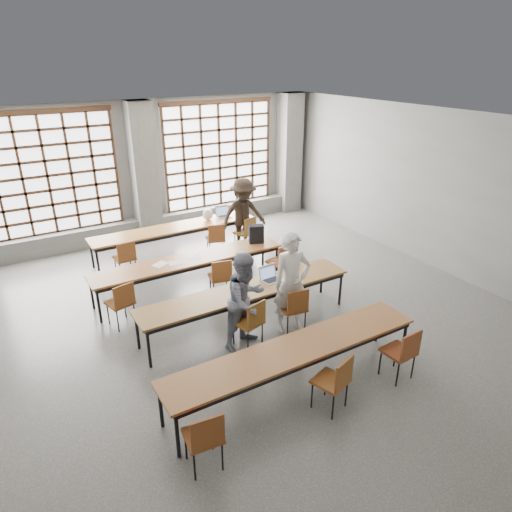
{
  "coord_description": "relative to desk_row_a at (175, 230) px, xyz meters",
  "views": [
    {
      "loc": [
        -3.43,
        -6.12,
        4.53
      ],
      "look_at": [
        0.46,
        0.4,
        1.14
      ],
      "focal_mm": 32.0,
      "sensor_mm": 36.0,
      "label": 1
    }
  ],
  "objects": [
    {
      "name": "desk_row_c",
      "position": [
        -0.08,
        -3.61,
        0.0
      ],
      "size": [
        4.0,
        0.7,
        0.73
      ],
      "color": "brown",
      "rests_on": "floor"
    },
    {
      "name": "window_right",
      "position": [
        2.11,
        1.77,
        1.24
      ],
      "size": [
        3.32,
        0.12,
        3.0
      ],
      "color": "white",
      "rests_on": "wall_back"
    },
    {
      "name": "paper_sheet_b",
      "position": [
        -0.72,
        -1.93,
        0.07
      ],
      "size": [
        0.33,
        0.26,
        0.0
      ],
      "primitive_type": "cube",
      "rotation": [
        0.0,
        0.0,
        -0.2
      ],
      "color": "silver",
      "rests_on": "desk_row_b"
    },
    {
      "name": "desk_row_d",
      "position": [
        -0.35,
        -5.47,
        0.0
      ],
      "size": [
        4.0,
        0.7,
        0.73
      ],
      "color": "brown",
      "rests_on": "floor"
    },
    {
      "name": "red_pouch",
      "position": [
        -2.05,
        -6.02,
        -0.16
      ],
      "size": [
        0.21,
        0.13,
        0.06
      ],
      "primitive_type": "cube",
      "rotation": [
        0.0,
        0.0,
        0.29
      ],
      "color": "#B01C15",
      "rests_on": "chair_near_left"
    },
    {
      "name": "column_right",
      "position": [
        4.36,
        1.56,
        1.09
      ],
      "size": [
        0.6,
        0.55,
        3.5
      ],
      "primitive_type": "cube",
      "color": "#52524F",
      "rests_on": "floor"
    },
    {
      "name": "wall_right",
      "position": [
        4.86,
        -3.66,
        1.09
      ],
      "size": [
        0.0,
        11.0,
        11.0
      ],
      "primitive_type": "plane",
      "rotation": [
        1.57,
        0.0,
        -1.57
      ],
      "color": "slate",
      "rests_on": "floor"
    },
    {
      "name": "green_box",
      "position": [
        -0.13,
        -3.53,
        0.11
      ],
      "size": [
        0.26,
        0.13,
        0.09
      ],
      "primitive_type": "cube",
      "rotation": [
        0.0,
        0.0,
        0.16
      ],
      "color": "#2B8630",
      "rests_on": "desk_row_c"
    },
    {
      "name": "phone",
      "position": [
        0.1,
        -3.71,
        0.07
      ],
      "size": [
        0.13,
        0.06,
        0.01
      ],
      "primitive_type": "cube",
      "rotation": [
        0.0,
        0.0,
        0.0
      ],
      "color": "black",
      "rests_on": "desk_row_c"
    },
    {
      "name": "backpack",
      "position": [
        1.18,
        -1.83,
        0.27
      ],
      "size": [
        0.37,
        0.31,
        0.4
      ],
      "primitive_type": "cube",
      "rotation": [
        0.0,
        0.0,
        -0.4
      ],
      "color": "black",
      "rests_on": "desk_row_b"
    },
    {
      "name": "column_mid",
      "position": [
        -0.14,
        1.56,
        1.09
      ],
      "size": [
        0.6,
        0.55,
        3.5
      ],
      "primitive_type": "cube",
      "color": "#52524F",
      "rests_on": "floor"
    },
    {
      "name": "chair_near_left",
      "position": [
        -2.06,
        -6.1,
        -0.13
      ],
      "size": [
        0.46,
        0.47,
        0.88
      ],
      "color": "brown",
      "rests_on": "floor"
    },
    {
      "name": "desk_row_b",
      "position": [
        -0.42,
        -1.88,
        0.0
      ],
      "size": [
        4.0,
        0.7,
        0.73
      ],
      "color": "brown",
      "rests_on": "floor"
    },
    {
      "name": "chair_front_left",
      "position": [
        -0.36,
        -4.24,
        -0.13
      ],
      "size": [
        0.51,
        0.52,
        0.88
      ],
      "color": "brown",
      "rests_on": "floor"
    },
    {
      "name": "chair_mid_right",
      "position": [
        1.39,
        -2.51,
        -0.13
      ],
      "size": [
        0.49,
        0.49,
        0.88
      ],
      "color": "brown",
      "rests_on": "floor"
    },
    {
      "name": "chair_near_right",
      "position": [
        1.15,
        -6.1,
        -0.13
      ],
      "size": [
        0.44,
        0.44,
        0.88
      ],
      "color": "brown",
      "rests_on": "floor"
    },
    {
      "name": "window_left",
      "position": [
        -2.39,
        1.77,
        1.24
      ],
      "size": [
        3.32,
        0.12,
        3.0
      ],
      "color": "white",
      "rests_on": "wall_back"
    },
    {
      "name": "paper_sheet_c",
      "position": [
        -0.32,
        -1.88,
        0.07
      ],
      "size": [
        0.34,
        0.27,
        0.0
      ],
      "primitive_type": "cube",
      "rotation": [
        0.0,
        0.0,
        0.22
      ],
      "color": "white",
      "rests_on": "desk_row_b"
    },
    {
      "name": "sill_ledge",
      "position": [
        -0.14,
        1.64,
        -0.41
      ],
      "size": [
        9.8,
        0.35,
        0.5
      ],
      "primitive_type": "cube",
      "color": "#52524F",
      "rests_on": "floor"
    },
    {
      "name": "chair_back_left",
      "position": [
        -1.39,
        -0.63,
        -0.13
      ],
      "size": [
        0.45,
        0.45,
        0.88
      ],
      "color": "brown",
      "rests_on": "floor"
    },
    {
      "name": "student_back",
      "position": [
        1.6,
        -0.5,
        0.24
      ],
      "size": [
        1.21,
        0.75,
        1.81
      ],
      "primitive_type": "imported",
      "rotation": [
        0.0,
        0.0,
        -0.07
      ],
      "color": "black",
      "rests_on": "floor"
    },
    {
      "name": "floor",
      "position": [
        -0.14,
        -3.66,
        -0.66
      ],
      "size": [
        11.0,
        11.0,
        0.0
      ],
      "primitive_type": "plane",
      "color": "#4E4E4B",
      "rests_on": "ground"
    },
    {
      "name": "laptop_back",
      "position": [
        1.36,
        0.11,
        0.13
      ],
      "size": [
        0.4,
        0.35,
        0.26
      ],
      "color": "#A9A9AD",
      "rests_on": "desk_row_a"
    },
    {
      "name": "student_male",
      "position": [
        0.52,
        -4.11,
        0.25
      ],
      "size": [
        0.74,
        0.56,
        1.83
      ],
      "primitive_type": "imported",
      "rotation": [
        0.0,
        0.0,
        -0.2
      ],
      "color": "silver",
      "rests_on": "floor"
    },
    {
      "name": "chair_back_right",
      "position": [
        1.62,
        -0.63,
        -0.13
      ],
      "size": [
        0.52,
        0.53,
        0.88
      ],
      "color": "brown",
      "rests_on": "floor"
    },
    {
      "name": "student_female",
      "position": [
        -0.38,
        -4.11,
        0.17
      ],
      "size": [
        0.98,
        0.86,
        1.67
      ],
      "primitive_type": "imported",
      "rotation": [
        0.0,
        0.0,
        0.33
      ],
      "color": "#172147",
      "rests_on": "floor"
    },
    {
      "name": "chair_back_mid",
      "position": [
        0.78,
        -0.63,
        -0.13
      ],
      "size": [
        0.52,
        0.52,
        0.88
      ],
      "color": "brown",
      "rests_on": "floor"
    },
    {
      "name": "laptop_front",
      "position": [
        0.47,
        -3.5,
        0.13
      ],
      "size": [
        0.38,
        0.32,
        0.26
      ],
      "color": "#AFAEB3",
      "rests_on": "desk_row_c"
    },
    {
      "name": "chair_front_right",
      "position": [
        0.51,
        -4.24,
        -0.13
      ],
      "size": [
        0.48,
        0.48,
        0.88
      ],
      "color": "brown",
      "rests_on": "floor"
    },
    {
      "name": "wall_back",
      "position": [
        -0.14,
        1.84,
        1.09
      ],
      "size": [
        10.0,
        0.0,
        10.0
      ],
      "primitive_type": "plane",
      "rotation": [
        1.57,
        0.0,
        0.0
      ],
      "color": "slate",
      "rests_on": "floor"
    },
    {
      "name": "chair_mid_left",
      "position": [
        -2.0,
        -2.51,
        -0.13
      ],
      "size": [
        0.51,
        0.51,
        0.88
      ],
      "color": "brown",
      "rests_on": "floor"
    },
    {
      "name": "chair_near_mid",
      "position": [
        -0.13,
        -6.1,
        -0.13
      ],
      "size": [
        0.53,
        0.53,
        0.88
      ],
      "color": "brown",
      "rests_on": "floor"
    },
    {
      "name": "mouse",
      "position": [
        0.87,
        -3.63,
        0.08
      ],
      "size": [
        0.11,
        0.09,
        0.04
      ],
      "primitive_type": "ellipsoid",
      "rotation": [
        0.0,
        0.0,
        -0.35
      ],
      "color": "silver",
      "rests_on": "desk_row_c"
    },
    {
      "name": "ceiling",
      "position": [
        -0.14,
        -3.66,
        2.84
      ],
      "size": [
        11.0,
        11.0,
        0.0
      ],
      "primitive_type": "plane",
      "rotation": [
        3.14,
        0.0,
        0.0
      ],
      "color": "silver",
      "rests_on": "floor"
    },
    {
      "name": "desk_row_a",
      "position": [
        0.0,
        0.0,
        0.0
      ],
      "size": [
        4.0,
        0.7,
        0.73
      ],
      "color": "brown",
      "rests_on": "floor"
    },
    {
      "name": "plastic_bag",
      "position": [
        0.9,
        0.05,
        0.21
      ],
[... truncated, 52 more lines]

